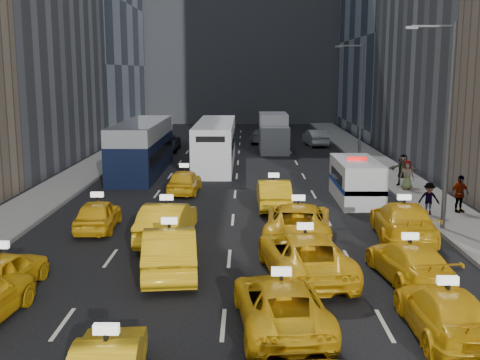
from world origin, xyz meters
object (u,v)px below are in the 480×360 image
Objects in this scene: double_decker at (142,148)px; box_truck at (274,133)px; nypd_van at (356,181)px; city_bus at (216,144)px.

box_truck is at bearing 50.68° from double_decker.
box_truck is (9.56, 11.80, -0.13)m from double_decker.
double_decker reaches higher than nypd_van.
city_bus is (-8.24, 12.17, 0.54)m from nypd_van.
double_decker reaches higher than city_bus.
box_truck is at bearing 93.18° from nypd_van.
nypd_van is 15.91m from double_decker.
nypd_van is at bearing -34.67° from double_decker.
double_decker is 5.84m from city_bus.
nypd_van is at bearing -55.62° from city_bus.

